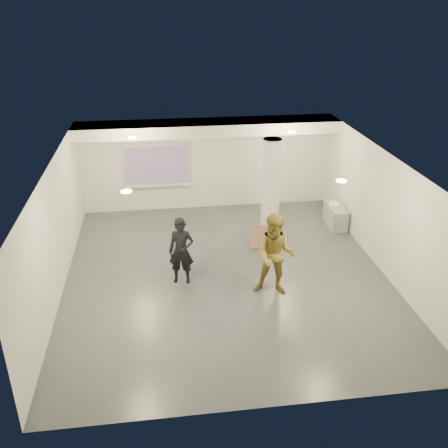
{
  "coord_description": "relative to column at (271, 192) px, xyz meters",
  "views": [
    {
      "loc": [
        -1.54,
        -10.82,
        6.55
      ],
      "look_at": [
        0.0,
        0.4,
        1.25
      ],
      "focal_mm": 40.0,
      "sensor_mm": 36.0,
      "label": 1
    }
  ],
  "objects": [
    {
      "name": "projection_screen",
      "position": [
        -3.1,
        2.65,
        0.03
      ],
      "size": [
        2.1,
        0.13,
        1.42
      ],
      "color": "silver",
      "rests_on": "wall_back"
    },
    {
      "name": "man",
      "position": [
        -0.47,
        -2.73,
        -0.5
      ],
      "size": [
        1.16,
        1.01,
        2.01
      ],
      "primitive_type": "imported",
      "rotation": [
        0.0,
        0.0,
        -0.3
      ],
      "color": "olive",
      "rests_on": "floor"
    },
    {
      "name": "floor",
      "position": [
        -1.5,
        -1.8,
        -1.5
      ],
      "size": [
        8.0,
        9.0,
        0.01
      ],
      "primitive_type": "cube",
      "color": "#36383D",
      "rests_on": "ground"
    },
    {
      "name": "woman",
      "position": [
        -2.62,
        -1.94,
        -0.65
      ],
      "size": [
        0.68,
        0.52,
        1.69
      ],
      "primitive_type": "imported",
      "rotation": [
        0.0,
        0.0,
        -0.19
      ],
      "color": "black",
      "rests_on": "floor"
    },
    {
      "name": "soffit_band",
      "position": [
        -1.5,
        2.15,
        1.32
      ],
      "size": [
        8.0,
        1.1,
        0.36
      ],
      "primitive_type": "cube",
      "color": "silver",
      "rests_on": "ceiling"
    },
    {
      "name": "cardboard_back",
      "position": [
        -0.17,
        -0.44,
        -1.17
      ],
      "size": [
        0.62,
        0.31,
        0.65
      ],
      "primitive_type": "cube",
      "rotation": [
        -0.19,
        0.0,
        -0.24
      ],
      "color": "#8B6545",
      "rests_on": "floor"
    },
    {
      "name": "downlight_nw",
      "position": [
        -3.7,
        0.7,
        1.48
      ],
      "size": [
        0.22,
        0.22,
        0.02
      ],
      "primitive_type": "cylinder",
      "color": "#F7E590",
      "rests_on": "ceiling"
    },
    {
      "name": "downlight_ne",
      "position": [
        0.7,
        0.7,
        1.48
      ],
      "size": [
        0.22,
        0.22,
        0.02
      ],
      "primitive_type": "cylinder",
      "color": "#F7E590",
      "rests_on": "ceiling"
    },
    {
      "name": "wall_front",
      "position": [
        -1.5,
        -6.3,
        0.0
      ],
      "size": [
        8.0,
        0.01,
        3.0
      ],
      "primitive_type": "cube",
      "color": "silver",
      "rests_on": "floor"
    },
    {
      "name": "wall_left",
      "position": [
        -5.5,
        -1.8,
        0.0
      ],
      "size": [
        0.01,
        9.0,
        3.0
      ],
      "primitive_type": "cube",
      "color": "silver",
      "rests_on": "floor"
    },
    {
      "name": "wall_back",
      "position": [
        -1.5,
        2.7,
        0.0
      ],
      "size": [
        8.0,
        0.01,
        3.0
      ],
      "primitive_type": "cube",
      "color": "silver",
      "rests_on": "floor"
    },
    {
      "name": "downlight_se",
      "position": [
        0.7,
        -3.3,
        1.48
      ],
      "size": [
        0.22,
        0.22,
        0.02
      ],
      "primitive_type": "cylinder",
      "color": "#F7E590",
      "rests_on": "ceiling"
    },
    {
      "name": "wall_right",
      "position": [
        2.5,
        -1.8,
        0.0
      ],
      "size": [
        0.01,
        9.0,
        3.0
      ],
      "primitive_type": "cube",
      "color": "silver",
      "rests_on": "floor"
    },
    {
      "name": "credenza",
      "position": [
        2.22,
        0.67,
        -1.18
      ],
      "size": [
        0.49,
        1.12,
        0.64
      ],
      "primitive_type": "cube",
      "rotation": [
        0.0,
        0.0,
        -0.03
      ],
      "color": "gray",
      "rests_on": "floor"
    },
    {
      "name": "cardboard_front",
      "position": [
        -0.41,
        -0.39,
        -1.24
      ],
      "size": [
        0.49,
        0.21,
        0.52
      ],
      "primitive_type": "cube",
      "rotation": [
        -0.29,
        0.0,
        0.04
      ],
      "color": "#8B6545",
      "rests_on": "floor"
    },
    {
      "name": "ceiling",
      "position": [
        -1.5,
        -1.8,
        1.5
      ],
      "size": [
        8.0,
        9.0,
        0.01
      ],
      "primitive_type": "cube",
      "color": "white",
      "rests_on": "floor"
    },
    {
      "name": "downlight_sw",
      "position": [
        -3.7,
        -3.3,
        1.48
      ],
      "size": [
        0.22,
        0.22,
        0.02
      ],
      "primitive_type": "cylinder",
      "color": "#F7E590",
      "rests_on": "ceiling"
    },
    {
      "name": "papers_stack",
      "position": [
        2.21,
        0.86,
        -0.84
      ],
      "size": [
        0.38,
        0.43,
        0.02
      ],
      "primitive_type": "cube",
      "rotation": [
        0.0,
        0.0,
        -0.29
      ],
      "color": "white",
      "rests_on": "credenza"
    },
    {
      "name": "column",
      "position": [
        0.0,
        0.0,
        0.0
      ],
      "size": [
        0.52,
        0.52,
        3.0
      ],
      "primitive_type": "cylinder",
      "color": "silver",
      "rests_on": "floor"
    }
  ]
}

